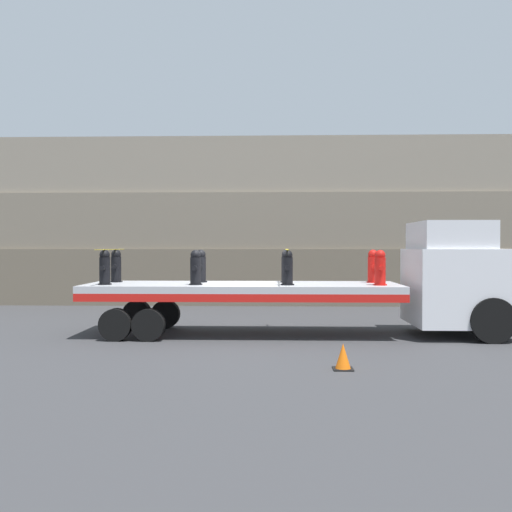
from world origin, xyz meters
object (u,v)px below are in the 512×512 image
fire_hydrant_black_near_2 (287,268)px  fire_hydrant_black_far_1 (201,266)px  truck_cab (461,278)px  flatbed_trailer (226,293)px  fire_hydrant_black_far_2 (286,266)px  fire_hydrant_red_near_3 (380,268)px  fire_hydrant_black_near_1 (196,268)px  traffic_cone (343,357)px  fire_hydrant_black_near_0 (105,268)px  fire_hydrant_black_far_0 (116,266)px  fire_hydrant_red_far_3 (373,267)px

fire_hydrant_black_near_2 → fire_hydrant_black_far_1: bearing=155.9°
truck_cab → flatbed_trailer: truck_cab is taller
fire_hydrant_black_far_2 → fire_hydrant_red_near_3: same height
flatbed_trailer → fire_hydrant_black_far_2: 1.86m
flatbed_trailer → fire_hydrant_black_near_1: (-0.73, -0.53, 0.69)m
flatbed_trailer → fire_hydrant_red_near_3: fire_hydrant_red_near_3 is taller
fire_hydrant_black_far_1 → fire_hydrant_black_far_2: bearing=0.0°
traffic_cone → fire_hydrant_black_far_1: bearing=125.1°
truck_cab → flatbed_trailer: 6.27m
traffic_cone → fire_hydrant_black_near_2: bearing=104.8°
fire_hydrant_red_near_3 → fire_hydrant_black_near_0: bearing=180.0°
truck_cab → fire_hydrant_black_near_2: (-4.61, -0.53, 0.27)m
fire_hydrant_black_far_1 → fire_hydrant_red_near_3: bearing=-12.6°
fire_hydrant_black_near_0 → fire_hydrant_black_far_0: 1.06m
flatbed_trailer → fire_hydrant_black_near_2: (1.64, -0.53, 0.69)m
fire_hydrant_black_near_2 → truck_cab: bearing=6.6°
flatbed_trailer → fire_hydrant_red_far_3: bearing=7.5°
flatbed_trailer → fire_hydrant_black_far_2: (1.64, 0.53, 0.69)m
fire_hydrant_black_far_2 → fire_hydrant_black_near_1: bearing=-155.9°
fire_hydrant_black_near_0 → fire_hydrant_black_far_2: same height
fire_hydrant_black_near_0 → fire_hydrant_black_far_2: size_ratio=1.00×
traffic_cone → fire_hydrant_black_far_2: bearing=101.6°
flatbed_trailer → fire_hydrant_black_far_1: 1.14m
flatbed_trailer → fire_hydrant_black_near_0: 3.22m
fire_hydrant_black_far_0 → fire_hydrant_black_near_1: same height
fire_hydrant_black_far_0 → fire_hydrant_red_far_3: size_ratio=1.00×
fire_hydrant_black_near_0 → fire_hydrant_black_near_2: (4.75, 0.00, 0.00)m
fire_hydrant_black_near_0 → traffic_cone: 7.01m
flatbed_trailer → fire_hydrant_black_near_0: (-3.10, -0.53, 0.69)m
fire_hydrant_black_near_2 → fire_hydrant_black_near_0: bearing=180.0°
fire_hydrant_black_near_1 → fire_hydrant_red_near_3: same height
truck_cab → traffic_cone: (-3.63, -4.25, -1.29)m
fire_hydrant_black_near_1 → traffic_cone: bearing=-47.9°
flatbed_trailer → traffic_cone: 5.08m
fire_hydrant_red_far_3 → traffic_cone: (-1.39, -4.78, -1.57)m
truck_cab → fire_hydrant_red_far_3: bearing=166.6°
truck_cab → fire_hydrant_black_far_0: bearing=176.8°
fire_hydrant_black_near_1 → fire_hydrant_black_far_2: same height
fire_hydrant_red_near_3 → traffic_cone: size_ratio=1.80×
fire_hydrant_black_near_2 → fire_hydrant_black_far_2: same height
fire_hydrant_black_far_0 → fire_hydrant_black_near_2: 4.87m
fire_hydrant_black_far_2 → fire_hydrant_red_near_3: bearing=-24.1°
fire_hydrant_black_near_1 → fire_hydrant_black_far_0: bearing=155.9°
truck_cab → fire_hydrant_red_near_3: 2.32m
fire_hydrant_black_far_0 → fire_hydrant_red_far_3: same height
fire_hydrant_black_far_0 → fire_hydrant_red_far_3: bearing=0.0°
flatbed_trailer → traffic_cone: bearing=-58.3°
flatbed_trailer → fire_hydrant_red_far_3: (4.02, 0.53, 0.69)m
fire_hydrant_black_far_1 → fire_hydrant_red_far_3: (4.75, 0.00, 0.00)m
fire_hydrant_black_near_0 → fire_hydrant_black_near_1: bearing=0.0°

